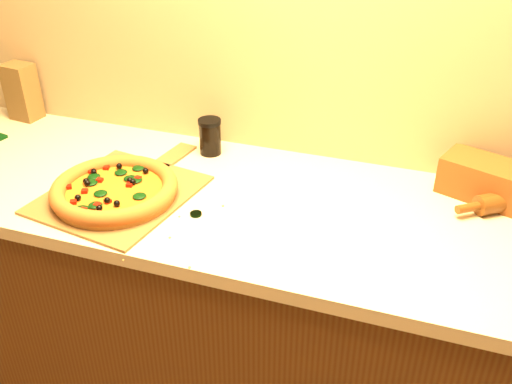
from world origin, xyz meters
name	(u,v)px	position (x,y,z in m)	size (l,w,h in m)	color
cabinet	(279,329)	(0.00, 1.43, 0.43)	(2.80, 0.65, 0.86)	#4C2710
countertop	(282,211)	(0.00, 1.43, 0.88)	(2.84, 0.68, 0.04)	#BEB394
pizza_peel	(123,192)	(-0.45, 1.34, 0.90)	(0.44, 0.59, 0.01)	brown
pizza	(115,190)	(-0.45, 1.30, 0.93)	(0.35, 0.35, 0.05)	#BA702E
bottle_cap	(196,214)	(-0.21, 1.30, 0.90)	(0.03, 0.03, 0.01)	black
paper_bag	(22,92)	(-1.06, 1.70, 1.00)	(0.10, 0.08, 0.20)	brown
dark_jar	(210,136)	(-0.31, 1.65, 0.96)	(0.07, 0.07, 0.12)	black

